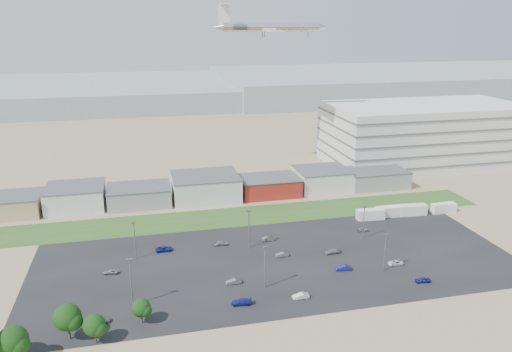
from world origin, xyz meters
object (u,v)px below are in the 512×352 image
object	(u,v)px
parked_car_1	(343,268)
parked_car_11	(269,239)
airliner	(271,27)
parked_car_2	(423,280)
parked_car_8	(363,229)
box_trailer_a	(371,214)
parked_car_0	(395,263)
parked_car_13	(301,296)
parked_car_5	(111,272)
parked_car_7	(282,255)
parked_car_12	(332,251)
parked_car_4	(234,281)
parked_car_9	(164,249)
parked_car_10	(101,320)
parked_car_3	(241,302)
parked_car_6	(221,243)

from	to	relation	value
parked_car_1	parked_car_11	bearing A→B (deg)	-139.90
airliner	parked_car_2	size ratio (longest dim) A/B	12.85
airliner	parked_car_8	xyz separation A→B (m)	(9.75, -67.43, -55.11)
box_trailer_a	parked_car_8	bearing A→B (deg)	-122.78
box_trailer_a	parked_car_0	size ratio (longest dim) A/B	2.17
parked_car_13	parked_car_8	bearing A→B (deg)	134.99
parked_car_5	parked_car_7	xyz separation A→B (m)	(42.37, -0.51, -0.03)
parked_car_12	airliner	bearing A→B (deg)	174.24
parked_car_11	parked_car_2	bearing A→B (deg)	-135.01
parked_car_2	parked_car_5	distance (m)	73.21
box_trailer_a	parked_car_0	distance (m)	29.91
parked_car_0	parked_car_4	xyz separation A→B (m)	(-40.70, 0.02, 0.06)
parked_car_7	parked_car_8	size ratio (longest dim) A/B	1.03
parked_car_4	parked_car_13	xyz separation A→B (m)	(13.03, -9.60, 0.01)
parked_car_8	box_trailer_a	bearing A→B (deg)	-34.05
parked_car_9	parked_car_10	bearing A→B (deg)	152.93
parked_car_7	parked_car_3	bearing A→B (deg)	-34.56
parked_car_8	parked_car_10	xyz separation A→B (m)	(-70.64, -30.03, 0.03)
parked_car_11	parked_car_4	bearing A→B (deg)	148.12
parked_car_0	parked_car_9	bearing A→B (deg)	-107.51
parked_car_12	parked_car_3	bearing A→B (deg)	-59.01
parked_car_4	parked_car_0	bearing A→B (deg)	88.15
parked_car_13	parked_car_2	bearing A→B (deg)	88.83
parked_car_9	parked_car_1	bearing A→B (deg)	-118.12
parked_car_10	parked_car_12	distance (m)	59.55
parked_car_12	parked_car_2	bearing A→B (deg)	35.44
parked_car_3	parked_car_10	distance (m)	28.71
parked_car_0	parked_car_1	size ratio (longest dim) A/B	1.00
parked_car_2	parked_car_6	world-z (taller)	parked_car_2
parked_car_8	parked_car_9	distance (m)	56.40
parked_car_4	parked_car_12	bearing A→B (deg)	107.05
parked_car_4	parked_car_6	distance (m)	21.13
parked_car_1	box_trailer_a	bearing A→B (deg)	151.15
parked_car_3	airliner	bearing A→B (deg)	169.06
parked_car_3	parked_car_8	distance (m)	51.57
parked_car_3	parked_car_6	size ratio (longest dim) A/B	1.12
parked_car_10	parked_car_12	xyz separation A→B (m)	(56.59, 18.56, -0.00)
parked_car_11	parked_car_3	bearing A→B (deg)	156.68
parked_car_3	parked_car_13	bearing A→B (deg)	94.90
box_trailer_a	parked_car_5	size ratio (longest dim) A/B	2.45
box_trailer_a	parked_car_2	bearing A→B (deg)	-93.55
parked_car_8	parked_car_11	world-z (taller)	parked_car_11
box_trailer_a	parked_car_1	size ratio (longest dim) A/B	2.17
parked_car_5	parked_car_13	size ratio (longest dim) A/B	0.94
parked_car_2	parked_car_13	size ratio (longest dim) A/B	0.94
parked_car_8	parked_car_9	xyz separation A→B (m)	(-56.40, 0.02, 0.05)
box_trailer_a	parked_car_3	world-z (taller)	box_trailer_a
parked_car_2	parked_car_4	bearing A→B (deg)	-94.72
parked_car_2	airliner	bearing A→B (deg)	-166.24
parked_car_5	parked_car_1	bearing A→B (deg)	85.33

